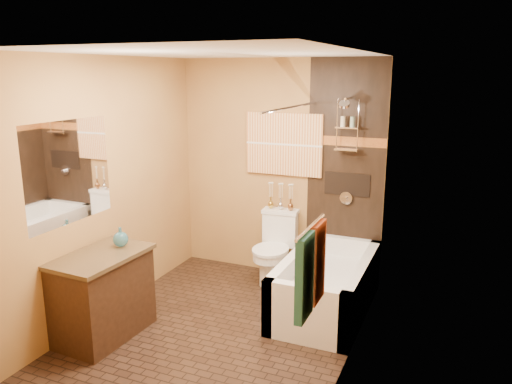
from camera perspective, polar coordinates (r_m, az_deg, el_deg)
The scene contains 23 objects.
floor at distance 4.87m, azimuth -3.92°, elevation -15.25°, with size 3.00×3.00×0.00m, color black.
wall_left at distance 5.06m, azimuth -16.38°, elevation 0.49°, with size 0.02×3.00×2.50m, color #AE8443.
wall_right at distance 4.02m, azimuth 11.24°, elevation -2.55°, with size 0.02×3.00×2.50m, color #AE8443.
wall_back at distance 5.75m, azimuth 2.65°, elevation 2.58°, with size 2.40×0.02×2.50m, color #AE8443.
wall_front at distance 3.21m, azimuth -16.58°, elevation -7.06°, with size 2.40×0.02×2.50m, color #AE8443.
ceiling at distance 4.27m, azimuth -4.49°, elevation 15.59°, with size 3.00×3.00×0.00m, color silver.
alcove_tile_back at distance 5.52m, azimuth 10.17°, elevation 1.92°, with size 0.85×0.01×2.50m, color black.
alcove_tile_right at distance 4.73m, azimuth 13.00°, elevation -0.17°, with size 0.01×1.50×2.50m, color black.
mosaic_band_back at distance 5.45m, azimuth 10.31°, elevation 5.71°, with size 0.85×0.01×0.10m, color brown.
mosaic_band_right at distance 4.66m, azimuth 13.12°, elevation 4.25°, with size 0.01×1.50×0.10m, color brown.
alcove_niche at distance 5.53m, azimuth 10.36°, elevation 0.87°, with size 0.50×0.01×0.25m, color black.
shower_fixtures at distance 5.34m, azimuth 10.35°, elevation 6.05°, with size 0.24×0.33×1.16m.
curtain_rod at distance 4.81m, azimuth 4.11°, elevation 9.65°, with size 0.03×0.03×1.55m, color silver.
towel_bar at distance 3.00m, azimuth 6.25°, elevation -3.99°, with size 0.02×0.02×0.55m, color silver.
towel_teal at distance 2.97m, azimuth 5.56°, elevation -9.69°, with size 0.05×0.22×0.52m, color #1C535E.
towel_rust at distance 3.20m, azimuth 6.98°, elevation -7.96°, with size 0.05×0.22×0.52m, color maroon.
sunset_painting at distance 5.65m, azimuth 3.21°, elevation 5.47°, with size 0.90×0.04×0.70m, color #C5652E.
vanity_mirror at distance 4.62m, azimuth -20.56°, elevation 2.13°, with size 0.01×1.00×0.90m, color white.
bathtub at distance 5.15m, azimuth 8.05°, elevation -10.96°, with size 0.80×1.50×0.55m.
toilet at distance 5.69m, azimuth 2.14°, elevation -6.34°, with size 0.43×0.62×0.81m.
vanity at distance 4.78m, azimuth -17.09°, elevation -11.19°, with size 0.58×0.91×0.78m.
teal_bottle at distance 4.74m, azimuth -15.23°, elevation -5.00°, with size 0.14×0.14×0.22m, color #2A6C7E, non-canonical shape.
bud_vases at distance 5.69m, azimuth 2.84°, elevation -0.42°, with size 0.31×0.06×0.30m.
Camera 1 is at (1.96, -3.79, 2.36)m, focal length 35.00 mm.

